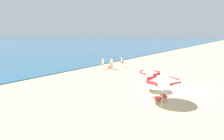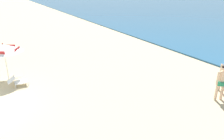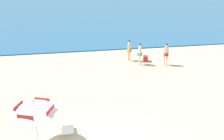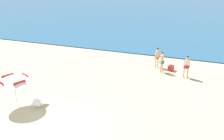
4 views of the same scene
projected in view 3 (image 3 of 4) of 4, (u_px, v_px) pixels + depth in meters
The scene contains 6 objects.
beach_umbrella_striped_main at pixel (34, 107), 10.39m from camera, with size 2.07×2.09×1.98m.
lounge_chair_beside_umbrella at pixel (68, 129), 11.49m from camera, with size 0.62×0.93×0.53m.
person_standing_near_shore at pixel (129, 49), 19.95m from camera, with size 0.39×0.42×1.58m.
person_standing_beside at pixel (140, 53), 19.19m from camera, with size 0.38×0.46×1.57m.
person_wading_in at pixel (166, 53), 19.08m from camera, with size 0.45×0.39×1.60m.
cooler_box at pixel (145, 59), 20.08m from camera, with size 0.46×0.57×0.43m.
Camera 3 is at (-1.50, -8.19, 6.90)m, focal length 42.77 mm.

